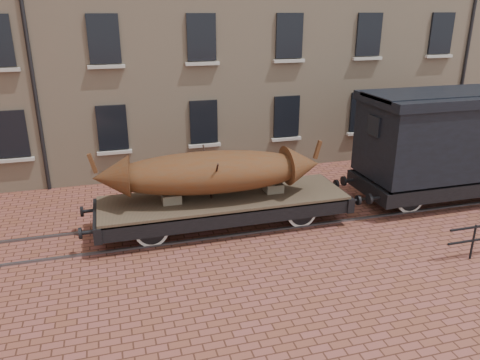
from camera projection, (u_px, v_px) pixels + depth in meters
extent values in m
plane|color=brown|center=(311.00, 215.00, 15.39)|extent=(90.00, 90.00, 0.00)
cube|color=black|center=(11.00, 134.00, 16.64)|extent=(1.10, 0.12, 1.70)
cube|color=#B6B1A8|center=(15.00, 160.00, 16.91)|extent=(1.30, 0.18, 0.12)
cube|color=black|center=(112.00, 128.00, 17.55)|extent=(1.10, 0.12, 1.70)
cube|color=#B6B1A8|center=(115.00, 152.00, 17.82)|extent=(1.30, 0.18, 0.12)
cube|color=black|center=(204.00, 122.00, 18.46)|extent=(1.10, 0.12, 1.70)
cube|color=#B6B1A8|center=(205.00, 145.00, 18.73)|extent=(1.30, 0.18, 0.12)
cube|color=black|center=(286.00, 116.00, 19.37)|extent=(1.10, 0.12, 1.70)
cube|color=#B6B1A8|center=(286.00, 139.00, 19.64)|extent=(1.30, 0.18, 0.12)
cube|color=black|center=(362.00, 112.00, 20.28)|extent=(1.10, 0.12, 1.70)
cube|color=#B6B1A8|center=(361.00, 133.00, 20.55)|extent=(1.30, 0.18, 0.12)
cube|color=black|center=(431.00, 107.00, 21.18)|extent=(1.10, 0.12, 1.70)
cube|color=#B6B1A8|center=(429.00, 128.00, 21.46)|extent=(1.30, 0.18, 0.12)
cube|color=black|center=(104.00, 39.00, 16.44)|extent=(1.10, 0.12, 1.70)
cube|color=#B6B1A8|center=(106.00, 67.00, 16.72)|extent=(1.30, 0.18, 0.12)
cube|color=black|center=(201.00, 37.00, 17.35)|extent=(1.10, 0.12, 1.70)
cube|color=#B6B1A8|center=(202.00, 64.00, 17.63)|extent=(1.30, 0.18, 0.12)
cube|color=black|center=(289.00, 36.00, 18.26)|extent=(1.10, 0.12, 1.70)
cube|color=#B6B1A8|center=(289.00, 61.00, 18.54)|extent=(1.30, 0.18, 0.12)
cube|color=black|center=(369.00, 35.00, 19.17)|extent=(1.10, 0.12, 1.70)
cube|color=#B6B1A8|center=(367.00, 58.00, 19.44)|extent=(1.30, 0.18, 0.12)
cube|color=black|center=(441.00, 33.00, 20.08)|extent=(1.10, 0.12, 1.70)
cube|color=#B6B1A8|center=(439.00, 56.00, 20.35)|extent=(1.30, 0.18, 0.12)
cube|color=#59595E|center=(320.00, 224.00, 14.73)|extent=(30.00, 0.08, 0.06)
cube|color=#59595E|center=(302.00, 206.00, 16.03)|extent=(30.00, 0.08, 0.06)
cylinder|color=black|center=(473.00, 242.00, 12.57)|extent=(0.06, 0.06, 1.00)
cube|color=#4C3C2C|center=(224.00, 199.00, 14.30)|extent=(7.49, 2.20, 0.12)
cube|color=black|center=(233.00, 219.00, 13.47)|extent=(7.49, 0.16, 0.45)
cube|color=black|center=(216.00, 194.00, 15.30)|extent=(7.49, 0.16, 0.45)
cube|color=black|center=(98.00, 220.00, 13.41)|extent=(0.22, 2.30, 0.45)
cylinder|color=black|center=(87.00, 233.00, 12.66)|extent=(0.35, 0.10, 0.10)
cylinder|color=black|center=(80.00, 233.00, 12.62)|extent=(0.08, 0.32, 0.32)
cylinder|color=black|center=(88.00, 211.00, 14.01)|extent=(0.35, 0.10, 0.10)
cylinder|color=black|center=(82.00, 212.00, 13.97)|extent=(0.08, 0.32, 0.32)
cube|color=black|center=(334.00, 193.00, 15.36)|extent=(0.22, 2.30, 0.45)
cylinder|color=black|center=(353.00, 201.00, 14.76)|extent=(0.35, 0.10, 0.10)
cylinder|color=black|center=(358.00, 200.00, 14.80)|extent=(0.08, 0.32, 0.32)
cylinder|color=black|center=(332.00, 185.00, 16.11)|extent=(0.35, 0.10, 0.10)
cylinder|color=black|center=(336.00, 184.00, 16.15)|extent=(0.08, 0.32, 0.32)
cylinder|color=black|center=(149.00, 221.00, 13.86)|extent=(0.10, 1.90, 0.10)
cylinder|color=silver|center=(152.00, 231.00, 13.21)|extent=(0.96, 0.07, 0.96)
cylinder|color=black|center=(152.00, 231.00, 13.21)|extent=(0.79, 0.10, 0.79)
cube|color=black|center=(152.00, 226.00, 13.02)|extent=(0.90, 0.08, 0.10)
cylinder|color=silver|center=(147.00, 211.00, 14.51)|extent=(0.96, 0.07, 0.96)
cylinder|color=black|center=(147.00, 211.00, 14.51)|extent=(0.79, 0.10, 0.79)
cube|color=black|center=(146.00, 203.00, 14.54)|extent=(0.90, 0.08, 0.10)
cylinder|color=black|center=(293.00, 204.00, 15.06)|extent=(0.10, 1.90, 0.10)
cylinder|color=silver|center=(302.00, 213.00, 14.41)|extent=(0.96, 0.07, 0.96)
cylinder|color=black|center=(302.00, 213.00, 14.41)|extent=(0.79, 0.10, 0.79)
cube|color=black|center=(304.00, 207.00, 14.22)|extent=(0.90, 0.08, 0.10)
cylinder|color=silver|center=(285.00, 196.00, 15.71)|extent=(0.96, 0.07, 0.96)
cylinder|color=black|center=(285.00, 196.00, 15.71)|extent=(0.79, 0.10, 0.79)
cube|color=black|center=(284.00, 188.00, 15.73)|extent=(0.90, 0.08, 0.10)
cube|color=black|center=(224.00, 210.00, 14.44)|extent=(4.00, 0.06, 0.06)
cube|color=#72694F|center=(171.00, 198.00, 13.82)|extent=(0.55, 0.50, 0.28)
cube|color=#72694F|center=(273.00, 187.00, 14.65)|extent=(0.55, 0.50, 0.28)
ellipsoid|color=#512710|center=(211.00, 172.00, 13.89)|extent=(6.17, 2.33, 1.21)
cone|color=#512710|center=(111.00, 177.00, 13.33)|extent=(1.13, 1.22, 1.15)
cube|color=#512710|center=(92.00, 163.00, 13.09)|extent=(0.25, 0.14, 0.58)
cone|color=#512710|center=(302.00, 164.00, 14.42)|extent=(1.13, 1.22, 1.15)
cube|color=#512710|center=(318.00, 150.00, 14.35)|extent=(0.25, 0.14, 0.58)
cylinder|color=black|center=(214.00, 182.00, 13.49)|extent=(0.05, 1.03, 1.43)
cylinder|color=black|center=(207.00, 171.00, 14.38)|extent=(0.05, 1.03, 1.43)
cube|color=black|center=(473.00, 191.00, 15.44)|extent=(6.39, 0.17, 0.48)
cube|color=black|center=(428.00, 169.00, 17.56)|extent=(6.39, 0.17, 0.48)
cube|color=black|center=(369.00, 188.00, 15.67)|extent=(0.23, 2.56, 0.48)
cylinder|color=black|center=(369.00, 199.00, 14.78)|extent=(0.09, 0.34, 0.34)
cylinder|color=black|center=(344.00, 181.00, 16.31)|extent=(0.09, 0.34, 0.34)
cylinder|color=black|center=(398.00, 191.00, 16.05)|extent=(0.11, 2.02, 0.11)
cylinder|color=silver|center=(411.00, 199.00, 15.41)|extent=(1.02, 0.07, 1.02)
cylinder|color=black|center=(411.00, 199.00, 15.41)|extent=(0.84, 0.11, 0.84)
cylinder|color=silver|center=(386.00, 184.00, 16.70)|extent=(1.02, 0.07, 1.02)
cylinder|color=black|center=(386.00, 184.00, 16.70)|extent=(0.84, 0.11, 0.84)
cylinder|color=silver|center=(480.00, 174.00, 17.76)|extent=(1.02, 0.07, 1.02)
cylinder|color=black|center=(480.00, 174.00, 17.76)|extent=(0.84, 0.11, 0.84)
cube|color=black|center=(456.00, 137.00, 15.97)|extent=(6.39, 2.56, 2.45)
cube|color=black|center=(463.00, 96.00, 15.49)|extent=(6.58, 2.71, 0.30)
cube|color=black|center=(463.00, 93.00, 15.45)|extent=(6.58, 1.81, 0.13)
cube|color=black|center=(374.00, 126.00, 14.93)|extent=(0.09, 0.64, 0.64)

